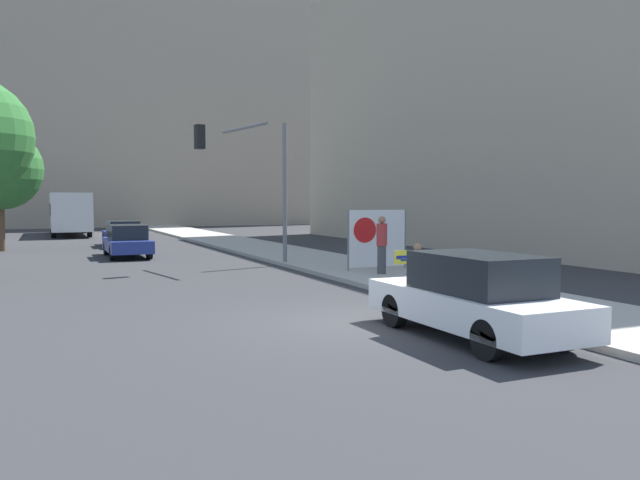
{
  "coord_description": "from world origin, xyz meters",
  "views": [
    {
      "loc": [
        -5.77,
        -10.95,
        2.42
      ],
      "look_at": [
        1.16,
        4.74,
        1.37
      ],
      "focal_mm": 35.0,
      "sensor_mm": 36.0,
      "label": 1
    }
  ],
  "objects_px": {
    "protest_banner": "(377,238)",
    "street_tree_midblock": "(0,169)",
    "seated_protester": "(418,265)",
    "city_bus_on_road": "(70,211)",
    "parked_car_curbside": "(473,297)",
    "traffic_light_pole": "(253,166)",
    "car_on_road_nearest": "(127,241)",
    "car_on_road_midblock": "(123,233)",
    "jogger_on_sidewalk": "(382,244)"
  },
  "relations": [
    {
      "from": "traffic_light_pole",
      "to": "street_tree_midblock",
      "type": "bearing_deg",
      "value": 126.2
    },
    {
      "from": "protest_banner",
      "to": "traffic_light_pole",
      "type": "xyz_separation_m",
      "value": [
        -3.18,
        3.62,
        2.54
      ]
    },
    {
      "from": "traffic_light_pole",
      "to": "street_tree_midblock",
      "type": "height_order",
      "value": "street_tree_midblock"
    },
    {
      "from": "car_on_road_midblock",
      "to": "street_tree_midblock",
      "type": "bearing_deg",
      "value": -169.17
    },
    {
      "from": "traffic_light_pole",
      "to": "street_tree_midblock",
      "type": "distance_m",
      "value": 15.15
    },
    {
      "from": "parked_car_curbside",
      "to": "city_bus_on_road",
      "type": "relative_size",
      "value": 0.44
    },
    {
      "from": "traffic_light_pole",
      "to": "city_bus_on_road",
      "type": "relative_size",
      "value": 0.51
    },
    {
      "from": "seated_protester",
      "to": "protest_banner",
      "type": "relative_size",
      "value": 0.54
    },
    {
      "from": "parked_car_curbside",
      "to": "street_tree_midblock",
      "type": "height_order",
      "value": "street_tree_midblock"
    },
    {
      "from": "parked_car_curbside",
      "to": "car_on_road_nearest",
      "type": "distance_m",
      "value": 19.7
    },
    {
      "from": "protest_banner",
      "to": "car_on_road_midblock",
      "type": "bearing_deg",
      "value": 110.48
    },
    {
      "from": "car_on_road_nearest",
      "to": "street_tree_midblock",
      "type": "xyz_separation_m",
      "value": [
        -5.2,
        5.93,
        3.3
      ]
    },
    {
      "from": "jogger_on_sidewalk",
      "to": "city_bus_on_road",
      "type": "relative_size",
      "value": 0.18
    },
    {
      "from": "protest_banner",
      "to": "traffic_light_pole",
      "type": "distance_m",
      "value": 5.45
    },
    {
      "from": "seated_protester",
      "to": "car_on_road_midblock",
      "type": "bearing_deg",
      "value": 98.0
    },
    {
      "from": "protest_banner",
      "to": "street_tree_midblock",
      "type": "distance_m",
      "value": 20.15
    },
    {
      "from": "protest_banner",
      "to": "traffic_light_pole",
      "type": "relative_size",
      "value": 0.43
    },
    {
      "from": "parked_car_curbside",
      "to": "street_tree_midblock",
      "type": "distance_m",
      "value": 26.98
    },
    {
      "from": "street_tree_midblock",
      "to": "protest_banner",
      "type": "bearing_deg",
      "value": -52.58
    },
    {
      "from": "protest_banner",
      "to": "parked_car_curbside",
      "type": "relative_size",
      "value": 0.5
    },
    {
      "from": "seated_protester",
      "to": "traffic_light_pole",
      "type": "relative_size",
      "value": 0.23
    },
    {
      "from": "city_bus_on_road",
      "to": "car_on_road_midblock",
      "type": "bearing_deg",
      "value": -80.49
    },
    {
      "from": "protest_banner",
      "to": "city_bus_on_road",
      "type": "height_order",
      "value": "city_bus_on_road"
    },
    {
      "from": "car_on_road_midblock",
      "to": "parked_car_curbside",
      "type": "bearing_deg",
      "value": -83.43
    },
    {
      "from": "jogger_on_sidewalk",
      "to": "city_bus_on_road",
      "type": "height_order",
      "value": "city_bus_on_road"
    },
    {
      "from": "car_on_road_midblock",
      "to": "protest_banner",
      "type": "bearing_deg",
      "value": -69.52
    },
    {
      "from": "traffic_light_pole",
      "to": "car_on_road_midblock",
      "type": "xyz_separation_m",
      "value": [
        -3.16,
        13.33,
        -3.04
      ]
    },
    {
      "from": "traffic_light_pole",
      "to": "car_on_road_nearest",
      "type": "bearing_deg",
      "value": 120.74
    },
    {
      "from": "car_on_road_midblock",
      "to": "city_bus_on_road",
      "type": "xyz_separation_m",
      "value": [
        -2.21,
        13.2,
        1.05
      ]
    },
    {
      "from": "street_tree_midblock",
      "to": "seated_protester",
      "type": "bearing_deg",
      "value": -62.18
    },
    {
      "from": "seated_protester",
      "to": "protest_banner",
      "type": "xyz_separation_m",
      "value": [
        1.33,
        4.61,
        0.41
      ]
    },
    {
      "from": "seated_protester",
      "to": "city_bus_on_road",
      "type": "distance_m",
      "value": 35.53
    },
    {
      "from": "parked_car_curbside",
      "to": "traffic_light_pole",
      "type": "bearing_deg",
      "value": 89.49
    },
    {
      "from": "parked_car_curbside",
      "to": "street_tree_midblock",
      "type": "bearing_deg",
      "value": 109.25
    },
    {
      "from": "car_on_road_nearest",
      "to": "car_on_road_midblock",
      "type": "relative_size",
      "value": 0.94
    },
    {
      "from": "city_bus_on_road",
      "to": "street_tree_midblock",
      "type": "xyz_separation_m",
      "value": [
        -3.58,
        -14.31,
        2.26
      ]
    },
    {
      "from": "seated_protester",
      "to": "street_tree_midblock",
      "type": "xyz_separation_m",
      "value": [
        -10.8,
        20.46,
        3.22
      ]
    },
    {
      "from": "car_on_road_nearest",
      "to": "city_bus_on_road",
      "type": "height_order",
      "value": "city_bus_on_road"
    },
    {
      "from": "traffic_light_pole",
      "to": "city_bus_on_road",
      "type": "distance_m",
      "value": 27.15
    },
    {
      "from": "jogger_on_sidewalk",
      "to": "protest_banner",
      "type": "distance_m",
      "value": 1.21
    },
    {
      "from": "jogger_on_sidewalk",
      "to": "parked_car_curbside",
      "type": "distance_m",
      "value": 8.8
    },
    {
      "from": "street_tree_midblock",
      "to": "car_on_road_nearest",
      "type": "bearing_deg",
      "value": -48.73
    },
    {
      "from": "car_on_road_nearest",
      "to": "city_bus_on_road",
      "type": "xyz_separation_m",
      "value": [
        -1.62,
        20.24,
        1.04
      ]
    },
    {
      "from": "parked_car_curbside",
      "to": "street_tree_midblock",
      "type": "relative_size",
      "value": 0.75
    },
    {
      "from": "city_bus_on_road",
      "to": "street_tree_midblock",
      "type": "height_order",
      "value": "street_tree_midblock"
    },
    {
      "from": "traffic_light_pole",
      "to": "city_bus_on_road",
      "type": "bearing_deg",
      "value": 101.44
    },
    {
      "from": "car_on_road_nearest",
      "to": "car_on_road_midblock",
      "type": "distance_m",
      "value": 7.06
    },
    {
      "from": "traffic_light_pole",
      "to": "street_tree_midblock",
      "type": "xyz_separation_m",
      "value": [
        -8.95,
        12.22,
        0.26
      ]
    },
    {
      "from": "protest_banner",
      "to": "parked_car_curbside",
      "type": "bearing_deg",
      "value": -109.24
    },
    {
      "from": "seated_protester",
      "to": "parked_car_curbside",
      "type": "bearing_deg",
      "value": -117.27
    }
  ]
}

